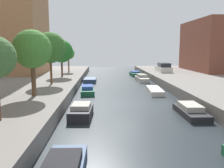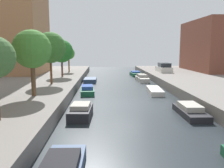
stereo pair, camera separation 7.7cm
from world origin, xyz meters
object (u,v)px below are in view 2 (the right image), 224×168
(street_tree_2, at_px, (32,49))
(street_tree_4, at_px, (62,51))
(moored_boat_left_2, at_px, (81,111))
(moored_boat_right_2, at_px, (190,111))
(moored_boat_right_3, at_px, (155,91))
(moored_boat_right_5, at_px, (136,74))
(street_tree_3, at_px, (50,48))
(moored_boat_left_3, at_px, (87,90))
(street_tree_5, at_px, (69,54))
(moored_boat_left_4, at_px, (90,80))
(moored_boat_right_4, at_px, (142,78))
(low_block_right, at_px, (222,46))
(apartment_tower_far, at_px, (7,2))
(parked_car, at_px, (164,68))

(street_tree_2, bearing_deg, street_tree_4, 90.00)
(moored_boat_left_2, height_order, moored_boat_right_2, moored_boat_left_2)
(street_tree_2, xyz_separation_m, street_tree_4, (0.00, 13.09, -0.24))
(street_tree_4, distance_m, moored_boat_left_2, 16.67)
(moored_boat_right_3, bearing_deg, street_tree_4, 147.44)
(street_tree_2, distance_m, moored_boat_left_2, 6.27)
(moored_boat_right_2, bearing_deg, moored_boat_right_5, 90.88)
(street_tree_3, bearing_deg, moored_boat_left_2, -66.87)
(moored_boat_left_3, bearing_deg, moored_boat_right_5, 65.71)
(street_tree_5, bearing_deg, moored_boat_left_4, -53.37)
(moored_boat_left_3, height_order, moored_boat_right_2, moored_boat_left_3)
(street_tree_2, xyz_separation_m, moored_boat_right_5, (11.11, 22.34, -4.24))
(moored_boat_right_4, bearing_deg, moored_boat_left_3, -128.28)
(low_block_right, distance_m, street_tree_5, 25.58)
(street_tree_5, height_order, moored_boat_right_5, street_tree_5)
(street_tree_3, height_order, moored_boat_right_4, street_tree_3)
(street_tree_3, distance_m, moored_boat_right_5, 19.94)
(moored_boat_left_2, bearing_deg, apartment_tower_far, 121.14)
(street_tree_4, xyz_separation_m, moored_boat_left_4, (3.61, 1.58, -4.07))
(moored_boat_right_2, bearing_deg, low_block_right, 59.31)
(street_tree_4, bearing_deg, moored_boat_right_3, -32.56)
(low_block_right, bearing_deg, moored_boat_left_2, -132.32)
(moored_boat_left_3, bearing_deg, moored_boat_right_4, 51.72)
(street_tree_4, distance_m, moored_boat_right_5, 15.00)
(parked_car, bearing_deg, moored_boat_right_5, 142.78)
(moored_boat_left_2, relative_size, moored_boat_right_3, 0.69)
(street_tree_4, height_order, moored_boat_right_3, street_tree_4)
(moored_boat_left_3, bearing_deg, street_tree_5, 105.50)
(moored_boat_left_2, xyz_separation_m, moored_boat_right_3, (7.04, 8.77, -0.17))
(street_tree_3, distance_m, moored_boat_left_4, 10.09)
(street_tree_3, height_order, moored_boat_left_4, street_tree_3)
(apartment_tower_far, height_order, street_tree_4, apartment_tower_far)
(low_block_right, distance_m, street_tree_2, 33.12)
(street_tree_4, distance_m, moored_boat_left_4, 5.66)
(street_tree_2, xyz_separation_m, moored_boat_right_2, (11.49, -2.47, -4.26))
(moored_boat_right_5, bearing_deg, moored_boat_left_2, -106.19)
(moored_boat_left_2, distance_m, moored_boat_right_3, 11.25)
(moored_boat_right_2, bearing_deg, moored_boat_right_4, 91.40)
(low_block_right, bearing_deg, street_tree_4, -162.49)
(low_block_right, bearing_deg, moored_boat_left_3, -145.22)
(low_block_right, height_order, street_tree_3, low_block_right)
(apartment_tower_far, xyz_separation_m, street_tree_3, (8.50, -11.42, -6.57))
(moored_boat_right_3, bearing_deg, moored_boat_left_4, 130.48)
(moored_boat_left_3, bearing_deg, moored_boat_right_2, -47.64)
(street_tree_2, height_order, moored_boat_left_3, street_tree_2)
(moored_boat_left_4, bearing_deg, street_tree_4, -156.43)
(moored_boat_right_2, bearing_deg, moored_boat_right_3, 93.98)
(moored_boat_right_3, distance_m, moored_boat_right_4, 9.16)
(street_tree_2, relative_size, moored_boat_right_2, 1.30)
(moored_boat_right_3, bearing_deg, moored_boat_right_5, 89.24)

